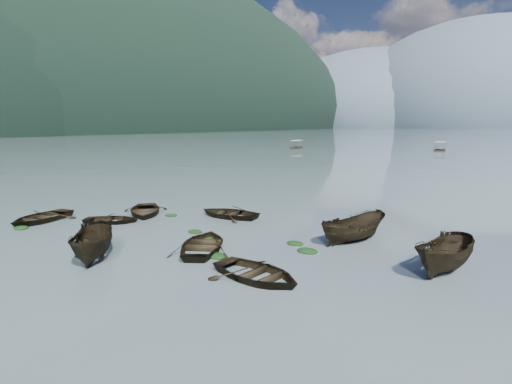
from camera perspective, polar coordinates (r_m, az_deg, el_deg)
The scene contains 23 objects.
ground_plane at distance 21.88m, azimuth -17.84°, elevation -9.61°, with size 2400.00×2400.00×0.00m, color slate.
left_ridge_far at distance 561.63m, azimuth -28.96°, elevation 7.76°, with size 560.00×1400.00×380.00m, color black.
haze_mtn_a at distance 953.68m, azimuth 16.79°, elevation 8.85°, with size 520.00×520.00×280.00m, color #475666.
haze_mtn_b at distance 915.96m, azimuth 28.96°, elevation 8.04°, with size 520.00×520.00×340.00m, color #475666.
rowboat_0 at distance 33.39m, azimuth -28.33°, elevation -3.70°, with size 3.48×4.87×1.01m, color black.
rowboat_1 at distance 30.87m, azimuth -19.91°, elevation -4.12°, with size 2.81×3.93×0.81m, color black.
rowboat_2 at distance 23.13m, azimuth -22.12°, elevation -8.82°, with size 1.89×5.02×1.94m, color black.
rowboat_3 at distance 23.17m, azimuth -7.43°, elevation -8.14°, with size 3.49×4.88×1.01m, color black.
rowboat_4 at distance 18.84m, azimuth 0.07°, elevation -12.32°, with size 3.31×4.64×0.96m, color black.
rowboat_5 at distance 21.72m, azimuth 25.32°, elevation -10.25°, with size 1.88×5.00×1.93m, color black.
rowboat_6 at distance 32.79m, azimuth -15.60°, elevation -3.11°, with size 3.52×4.93×1.02m, color black.
rowboat_7 at distance 30.89m, azimuth -3.88°, elevation -3.55°, with size 3.41×4.78×0.99m, color black.
rowboat_8 at distance 25.18m, azimuth 13.69°, elevation -6.88°, with size 1.86×4.95×1.91m, color black.
weed_clump_0 at distance 31.73m, azimuth -30.51°, elevation -4.54°, with size 1.07×0.87×0.23m, color black.
weed_clump_1 at distance 26.74m, azimuth -8.72°, elevation -5.74°, with size 1.03×0.82×0.23m, color black.
weed_clump_2 at distance 21.83m, azimuth -5.60°, elevation -9.23°, with size 1.17×0.93×0.25m, color black.
weed_clump_3 at distance 24.06m, azimuth 5.60°, elevation -7.42°, with size 1.01×0.86×0.23m, color black.
weed_clump_4 at distance 22.74m, azimuth 7.37°, elevation -8.48°, with size 1.19×0.95×0.25m, color black.
weed_clump_5 at distance 31.81m, azimuth -12.04°, elevation -3.35°, with size 1.02×0.82×0.22m, color black.
weed_clump_6 at distance 25.12m, azimuth -6.98°, elevation -6.71°, with size 0.88×0.74×0.18m, color black.
weed_clump_7 at distance 26.00m, azimuth 13.14°, elevation -6.33°, with size 1.15×0.92×0.25m, color black.
pontoon_left at distance 119.46m, azimuth 5.83°, elevation 6.24°, with size 2.44×5.86×2.25m, color black, non-canonical shape.
pontoon_centre at distance 118.98m, azimuth 24.75°, elevation 5.39°, with size 2.48×5.96×2.28m, color black, non-canonical shape.
Camera 1 is at (16.33, -12.74, 7.05)m, focal length 28.00 mm.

